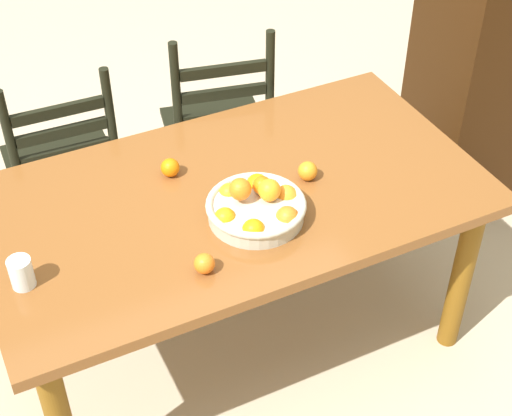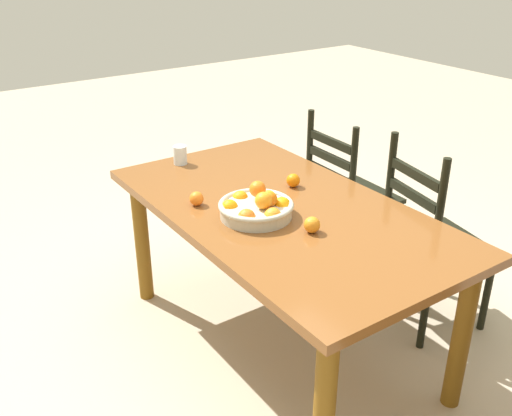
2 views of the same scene
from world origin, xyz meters
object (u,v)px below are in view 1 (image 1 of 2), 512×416
object	(u,v)px
drinking_glass	(21,273)
chair_near_window	(219,132)
chair_by_cabinet	(64,167)
cabinet	(490,74)
orange_loose_0	(204,264)
orange_loose_1	(308,171)
orange_loose_2	(170,168)
fruit_bowl	(257,206)
dining_table	(233,215)

from	to	relation	value
drinking_glass	chair_near_window	bearing A→B (deg)	40.60
chair_by_cabinet	cabinet	world-z (taller)	cabinet
orange_loose_0	cabinet	bearing A→B (deg)	24.26
orange_loose_1	orange_loose_0	bearing A→B (deg)	-152.31
orange_loose_0	orange_loose_2	size ratio (longest dim) A/B	0.98
orange_loose_2	fruit_bowl	bearing A→B (deg)	-62.67
fruit_bowl	orange_loose_1	distance (m)	0.26
chair_by_cabinet	cabinet	xyz separation A→B (m)	(1.91, -0.30, 0.10)
chair_by_cabinet	chair_near_window	bearing A→B (deg)	177.02
dining_table	chair_by_cabinet	xyz separation A→B (m)	(-0.40, 0.78, -0.20)
cabinet	fruit_bowl	xyz separation A→B (m)	(-1.49, -0.63, 0.24)
orange_loose_0	orange_loose_1	world-z (taller)	orange_loose_1
orange_loose_1	drinking_glass	world-z (taller)	drinking_glass
cabinet	fruit_bowl	size ratio (longest dim) A/B	3.39
cabinet	orange_loose_1	size ratio (longest dim) A/B	16.39
dining_table	cabinet	world-z (taller)	cabinet
orange_loose_0	orange_loose_1	size ratio (longest dim) A/B	0.95
cabinet	orange_loose_0	distance (m)	1.92
fruit_bowl	drinking_glass	bearing A→B (deg)	177.98
dining_table	cabinet	bearing A→B (deg)	17.77
chair_by_cabinet	fruit_bowl	world-z (taller)	chair_by_cabinet
dining_table	fruit_bowl	xyz separation A→B (m)	(0.02, -0.15, 0.14)
fruit_bowl	orange_loose_2	world-z (taller)	fruit_bowl
orange_loose_2	drinking_glass	size ratio (longest dim) A/B	0.67
chair_near_window	drinking_glass	size ratio (longest dim) A/B	10.14
dining_table	orange_loose_0	size ratio (longest dim) A/B	26.57
chair_by_cabinet	fruit_bowl	distance (m)	1.07
chair_near_window	drinking_glass	world-z (taller)	chair_near_window
cabinet	orange_loose_2	bearing A→B (deg)	-164.11
chair_by_cabinet	orange_loose_0	xyz separation A→B (m)	(0.17, -1.08, 0.33)
chair_near_window	fruit_bowl	world-z (taller)	chair_near_window
cabinet	orange_loose_1	distance (m)	1.38
chair_by_cabinet	orange_loose_2	bearing A→B (deg)	114.89
cabinet	orange_loose_0	size ratio (longest dim) A/B	17.26
fruit_bowl	drinking_glass	xyz separation A→B (m)	(-0.74, 0.03, 0.00)
fruit_bowl	orange_loose_1	bearing A→B (deg)	22.94
orange_loose_1	orange_loose_2	world-z (taller)	orange_loose_1
chair_by_cabinet	cabinet	distance (m)	1.94
dining_table	cabinet	xyz separation A→B (m)	(1.51, 0.48, -0.10)
chair_near_window	drinking_glass	bearing A→B (deg)	52.41
fruit_bowl	orange_loose_1	xyz separation A→B (m)	(0.24, 0.10, -0.01)
dining_table	chair_by_cabinet	distance (m)	0.90
fruit_bowl	orange_loose_1	size ratio (longest dim) A/B	4.83
cabinet	drinking_glass	world-z (taller)	cabinet
cabinet	orange_loose_2	distance (m)	1.70
drinking_glass	orange_loose_1	bearing A→B (deg)	4.44
orange_loose_2	drinking_glass	distance (m)	0.64
chair_near_window	fruit_bowl	bearing A→B (deg)	86.17
fruit_bowl	orange_loose_0	xyz separation A→B (m)	(-0.25, -0.15, -0.01)
dining_table	chair_by_cabinet	world-z (taller)	chair_by_cabinet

